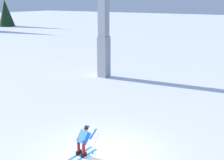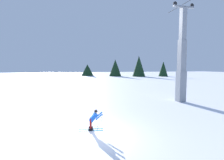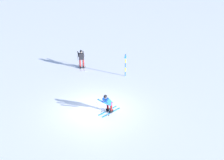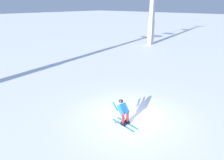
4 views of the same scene
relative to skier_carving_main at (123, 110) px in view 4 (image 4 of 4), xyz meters
The scene contains 3 objects.
ground_plane 1.15m from the skier_carving_main, ahead, with size 260.00×260.00×0.00m, color white.
skier_carving_main is the anchor object (origin of this frame).
lift_tower_far 23.71m from the skier_carving_main, 28.20° to the left, with size 0.71×2.85×11.33m.
Camera 4 is at (-8.56, -6.12, 6.04)m, focal length 33.63 mm.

